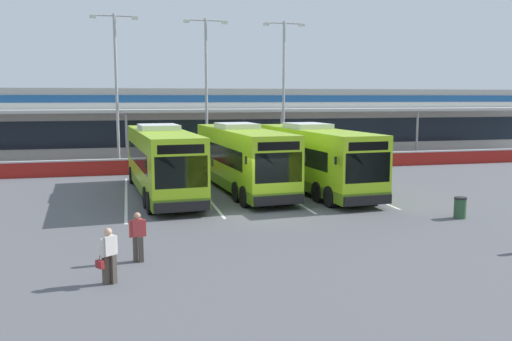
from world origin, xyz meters
TOP-DOWN VIEW (x-y plane):
  - ground_plane at (0.00, 0.00)m, footprint 200.00×200.00m
  - terminal_building at (-0.00, 26.91)m, footprint 70.00×13.00m
  - red_barrier_wall at (0.00, 14.50)m, footprint 60.00×0.40m
  - coach_bus_leftmost at (-4.37, 5.99)m, footprint 3.68×12.31m
  - coach_bus_left_centre at (0.13, 6.46)m, footprint 3.68×12.31m
  - coach_bus_centre at (4.10, 5.48)m, footprint 3.68×12.31m
  - bay_stripe_far_west at (-6.30, 6.00)m, footprint 0.14×13.00m
  - bay_stripe_west at (-2.10, 6.00)m, footprint 0.14×13.00m
  - bay_stripe_mid_west at (2.10, 6.00)m, footprint 0.14×13.00m
  - bay_stripe_centre at (6.30, 6.00)m, footprint 0.14×13.00m
  - pedestrian_with_handbag at (-6.75, -7.76)m, footprint 0.62×0.50m
  - pedestrian_child at (-5.90, -5.84)m, footprint 0.54×0.30m
  - lamp_post_west at (-6.77, 16.28)m, footprint 3.24×0.28m
  - lamp_post_centre at (-0.30, 17.04)m, footprint 3.24×0.28m
  - lamp_post_east at (5.73, 17.13)m, footprint 3.24×0.28m
  - litter_bin at (7.96, -2.73)m, footprint 0.54×0.54m

SIDE VIEW (x-z plane):
  - ground_plane at x=0.00m, z-range 0.00..0.00m
  - bay_stripe_far_west at x=-6.30m, z-range 0.00..0.01m
  - bay_stripe_west at x=-2.10m, z-range 0.00..0.01m
  - bay_stripe_mid_west at x=2.10m, z-range 0.00..0.01m
  - bay_stripe_centre at x=6.30m, z-range 0.00..0.01m
  - litter_bin at x=7.96m, z-range 0.00..0.93m
  - red_barrier_wall at x=0.00m, z-range 0.01..1.10m
  - pedestrian_with_handbag at x=-6.75m, z-range 0.05..1.67m
  - pedestrian_child at x=-5.90m, z-range 0.06..1.68m
  - coach_bus_leftmost at x=-4.37m, z-range -0.10..3.68m
  - coach_bus_left_centre at x=0.13m, z-range -0.10..3.68m
  - coach_bus_centre at x=4.10m, z-range -0.10..3.68m
  - terminal_building at x=0.00m, z-range 0.01..6.01m
  - lamp_post_west at x=-6.77m, z-range 0.79..11.79m
  - lamp_post_centre at x=-0.30m, z-range 0.79..11.79m
  - lamp_post_east at x=5.73m, z-range 0.79..11.79m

